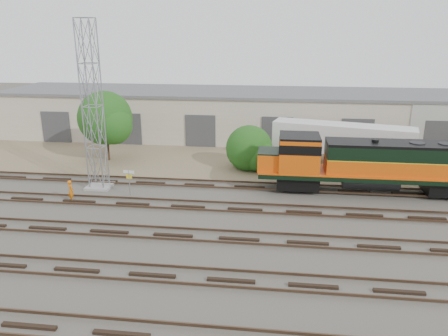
# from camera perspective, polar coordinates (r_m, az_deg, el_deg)

# --- Properties ---
(ground) EXTENTS (140.00, 140.00, 0.00)m
(ground) POSITION_cam_1_polar(r_m,az_deg,el_deg) (28.88, 2.53, -6.70)
(ground) COLOR #47423A
(ground) RESTS_ON ground
(dirt_strip) EXTENTS (80.00, 16.00, 0.02)m
(dirt_strip) POSITION_cam_1_polar(r_m,az_deg,el_deg) (42.96, 4.15, 1.55)
(dirt_strip) COLOR #726047
(dirt_strip) RESTS_ON ground
(tracks) EXTENTS (80.00, 20.40, 0.28)m
(tracks) POSITION_cam_1_polar(r_m,az_deg,el_deg) (26.14, 2.00, -9.23)
(tracks) COLOR black
(tracks) RESTS_ON ground
(warehouse) EXTENTS (58.40, 10.40, 5.30)m
(warehouse) POSITION_cam_1_polar(r_m,az_deg,el_deg) (50.11, 4.76, 6.97)
(warehouse) COLOR beige
(warehouse) RESTS_ON ground
(locomotive) EXTENTS (17.00, 2.98, 4.08)m
(locomotive) POSITION_cam_1_polar(r_m,az_deg,el_deg) (34.32, 18.36, 0.58)
(locomotive) COLOR black
(locomotive) RESTS_ON tracks
(signal_tower) EXTENTS (1.87, 1.87, 12.68)m
(signal_tower) POSITION_cam_1_polar(r_m,az_deg,el_deg) (34.27, -16.77, 7.32)
(signal_tower) COLOR gray
(signal_tower) RESTS_ON ground
(sign_post) EXTENTS (0.84, 0.12, 2.05)m
(sign_post) POSITION_cam_1_polar(r_m,az_deg,el_deg) (32.94, -12.29, -1.28)
(sign_post) COLOR gray
(sign_post) RESTS_ON ground
(worker) EXTENTS (0.69, 0.69, 1.61)m
(worker) POSITION_cam_1_polar(r_m,az_deg,el_deg) (33.33, -19.37, -2.83)
(worker) COLOR orange
(worker) RESTS_ON ground
(semi_trailer) EXTENTS (12.63, 5.44, 3.82)m
(semi_trailer) POSITION_cam_1_polar(r_m,az_deg,el_deg) (40.81, 15.60, 3.54)
(semi_trailer) COLOR white
(semi_trailer) RESTS_ON ground
(tree_west) EXTENTS (5.27, 5.02, 6.57)m
(tree_west) POSITION_cam_1_polar(r_m,az_deg,el_deg) (41.87, -15.02, 6.08)
(tree_west) COLOR #382619
(tree_west) RESTS_ON ground
(tree_mid) EXTENTS (4.35, 4.14, 4.14)m
(tree_mid) POSITION_cam_1_polar(r_m,az_deg,el_deg) (38.62, 3.60, 2.34)
(tree_mid) COLOR #382619
(tree_mid) RESTS_ON ground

